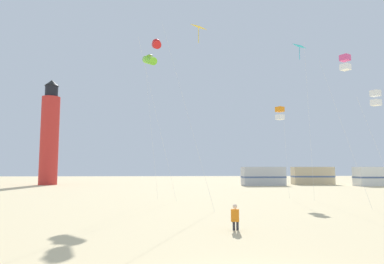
{
  "coord_description": "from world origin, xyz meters",
  "views": [
    {
      "loc": [
        -1.93,
        -7.32,
        2.74
      ],
      "look_at": [
        -0.69,
        13.55,
        4.89
      ],
      "focal_mm": 32.14,
      "sensor_mm": 36.0,
      "label": 1
    }
  ],
  "objects_px": {
    "rv_van_tan": "(312,176)",
    "kite_box_rainbow": "(345,63)",
    "kite_flyer_standing": "(235,217)",
    "kite_tube_scarlet": "(156,44)",
    "kite_diamond_gold": "(197,35)",
    "kite_diamond_cyan": "(300,54)",
    "kite_box_orange": "(280,113)",
    "lighthouse_distant": "(50,135)",
    "kite_box_white": "(376,98)",
    "rv_van_white": "(377,176)",
    "kite_tube_lime": "(150,60)",
    "rv_van_silver": "(263,176)"
  },
  "relations": [
    {
      "from": "kite_flyer_standing",
      "to": "kite_box_orange",
      "type": "distance_m",
      "value": 17.67
    },
    {
      "from": "rv_van_silver",
      "to": "kite_box_white",
      "type": "bearing_deg",
      "value": -90.01
    },
    {
      "from": "kite_diamond_gold",
      "to": "lighthouse_distant",
      "type": "relative_size",
      "value": 0.79
    },
    {
      "from": "rv_van_tan",
      "to": "rv_van_white",
      "type": "bearing_deg",
      "value": -29.9
    },
    {
      "from": "kite_box_rainbow",
      "to": "kite_flyer_standing",
      "type": "bearing_deg",
      "value": -137.9
    },
    {
      "from": "kite_tube_lime",
      "to": "kite_box_orange",
      "type": "relative_size",
      "value": 1.61
    },
    {
      "from": "kite_box_orange",
      "to": "rv_van_tan",
      "type": "xyz_separation_m",
      "value": [
        13.05,
        24.65,
        -6.14
      ]
    },
    {
      "from": "kite_tube_lime",
      "to": "rv_van_tan",
      "type": "bearing_deg",
      "value": 44.29
    },
    {
      "from": "rv_van_silver",
      "to": "kite_tube_lime",
      "type": "bearing_deg",
      "value": -129.24
    },
    {
      "from": "kite_box_rainbow",
      "to": "rv_van_white",
      "type": "bearing_deg",
      "value": 55.38
    },
    {
      "from": "kite_box_rainbow",
      "to": "kite_box_orange",
      "type": "bearing_deg",
      "value": 119.67
    },
    {
      "from": "kite_box_rainbow",
      "to": "rv_van_silver",
      "type": "bearing_deg",
      "value": 87.8
    },
    {
      "from": "kite_tube_scarlet",
      "to": "rv_van_tan",
      "type": "bearing_deg",
      "value": 45.5
    },
    {
      "from": "kite_diamond_gold",
      "to": "kite_diamond_cyan",
      "type": "relative_size",
      "value": 0.99
    },
    {
      "from": "kite_flyer_standing",
      "to": "rv_van_silver",
      "type": "distance_m",
      "value": 38.35
    },
    {
      "from": "kite_flyer_standing",
      "to": "kite_box_rainbow",
      "type": "bearing_deg",
      "value": -123.71
    },
    {
      "from": "kite_tube_scarlet",
      "to": "kite_box_rainbow",
      "type": "bearing_deg",
      "value": -22.01
    },
    {
      "from": "rv_van_silver",
      "to": "rv_van_white",
      "type": "relative_size",
      "value": 1.0
    },
    {
      "from": "rv_van_silver",
      "to": "rv_van_tan",
      "type": "distance_m",
      "value": 9.18
    },
    {
      "from": "kite_diamond_cyan",
      "to": "rv_van_silver",
      "type": "bearing_deg",
      "value": 82.9
    },
    {
      "from": "kite_diamond_gold",
      "to": "kite_diamond_cyan",
      "type": "xyz_separation_m",
      "value": [
        9.12,
        3.9,
        0.12
      ]
    },
    {
      "from": "kite_diamond_gold",
      "to": "rv_van_white",
      "type": "distance_m",
      "value": 39.9
    },
    {
      "from": "kite_box_white",
      "to": "kite_diamond_cyan",
      "type": "distance_m",
      "value": 7.2
    },
    {
      "from": "kite_box_orange",
      "to": "kite_diamond_gold",
      "type": "relative_size",
      "value": 0.61
    },
    {
      "from": "kite_tube_lime",
      "to": "kite_tube_scarlet",
      "type": "relative_size",
      "value": 0.91
    },
    {
      "from": "kite_tube_scarlet",
      "to": "rv_van_tan",
      "type": "height_order",
      "value": "kite_tube_scarlet"
    },
    {
      "from": "kite_tube_lime",
      "to": "kite_diamond_cyan",
      "type": "height_order",
      "value": "kite_diamond_cyan"
    },
    {
      "from": "kite_flyer_standing",
      "to": "kite_tube_lime",
      "type": "height_order",
      "value": "kite_tube_lime"
    },
    {
      "from": "rv_van_tan",
      "to": "kite_box_orange",
      "type": "bearing_deg",
      "value": -116.06
    },
    {
      "from": "kite_flyer_standing",
      "to": "kite_tube_scarlet",
      "type": "xyz_separation_m",
      "value": [
        -4.18,
        14.87,
        13.07
      ]
    },
    {
      "from": "kite_tube_scarlet",
      "to": "rv_van_tan",
      "type": "xyz_separation_m",
      "value": [
        24.1,
        24.52,
        -12.29
      ]
    },
    {
      "from": "kite_diamond_cyan",
      "to": "rv_van_tan",
      "type": "relative_size",
      "value": 2.04
    },
    {
      "from": "kite_diamond_gold",
      "to": "kite_box_orange",
      "type": "bearing_deg",
      "value": 36.29
    },
    {
      "from": "rv_van_tan",
      "to": "kite_box_rainbow",
      "type": "bearing_deg",
      "value": -106.16
    },
    {
      "from": "rv_van_tan",
      "to": "lighthouse_distant",
      "type": "bearing_deg",
      "value": -179.82
    },
    {
      "from": "kite_diamond_cyan",
      "to": "lighthouse_distant",
      "type": "height_order",
      "value": "lighthouse_distant"
    },
    {
      "from": "kite_box_orange",
      "to": "kite_tube_scarlet",
      "type": "xyz_separation_m",
      "value": [
        -11.05,
        0.12,
        6.15
      ]
    },
    {
      "from": "kite_box_orange",
      "to": "lighthouse_distant",
      "type": "xyz_separation_m",
      "value": [
        -29.02,
        25.86,
        0.31
      ]
    },
    {
      "from": "kite_box_orange",
      "to": "kite_tube_scarlet",
      "type": "bearing_deg",
      "value": 179.35
    },
    {
      "from": "kite_box_orange",
      "to": "kite_box_rainbow",
      "type": "height_order",
      "value": "kite_box_rainbow"
    },
    {
      "from": "kite_tube_lime",
      "to": "kite_box_rainbow",
      "type": "bearing_deg",
      "value": -22.59
    },
    {
      "from": "kite_diamond_cyan",
      "to": "lighthouse_distant",
      "type": "xyz_separation_m",
      "value": [
        -30.33,
        27.7,
        -4.58
      ]
    },
    {
      "from": "lighthouse_distant",
      "to": "kite_diamond_cyan",
      "type": "bearing_deg",
      "value": -42.4
    },
    {
      "from": "kite_diamond_gold",
      "to": "rv_van_tan",
      "type": "distance_m",
      "value": 38.43
    },
    {
      "from": "kite_box_white",
      "to": "kite_tube_lime",
      "type": "xyz_separation_m",
      "value": [
        -17.15,
        6.05,
        4.52
      ]
    },
    {
      "from": "kite_tube_scarlet",
      "to": "rv_van_white",
      "type": "xyz_separation_m",
      "value": [
        31.85,
        19.72,
        -12.29
      ]
    },
    {
      "from": "rv_van_white",
      "to": "rv_van_tan",
      "type": "bearing_deg",
      "value": 145.32
    },
    {
      "from": "lighthouse_distant",
      "to": "rv_van_white",
      "type": "distance_m",
      "value": 50.6
    },
    {
      "from": "kite_box_rainbow",
      "to": "rv_van_tan",
      "type": "bearing_deg",
      "value": 72.01
    },
    {
      "from": "kite_tube_scarlet",
      "to": "kite_box_white",
      "type": "bearing_deg",
      "value": -18.79
    }
  ]
}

